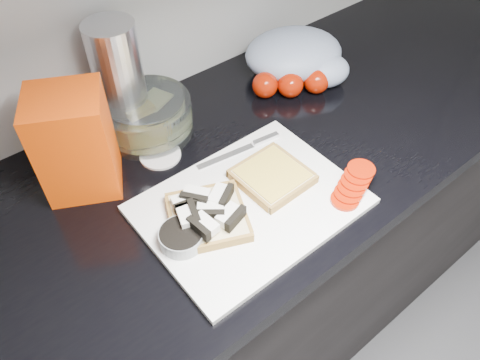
# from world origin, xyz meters

# --- Properties ---
(base_cabinet) EXTENTS (3.50, 0.60, 0.86)m
(base_cabinet) POSITION_xyz_m (0.00, 1.20, 0.43)
(base_cabinet) COLOR black
(base_cabinet) RESTS_ON ground
(countertop) EXTENTS (3.50, 0.64, 0.04)m
(countertop) POSITION_xyz_m (0.00, 1.20, 0.88)
(countertop) COLOR black
(countertop) RESTS_ON base_cabinet
(cutting_board) EXTENTS (0.40, 0.30, 0.01)m
(cutting_board) POSITION_xyz_m (-0.04, 1.07, 0.91)
(cutting_board) COLOR white
(cutting_board) RESTS_ON countertop
(bread_left) EXTENTS (0.19, 0.19, 0.04)m
(bread_left) POSITION_xyz_m (-0.12, 1.09, 0.93)
(bread_left) COLOR beige
(bread_left) RESTS_ON cutting_board
(bread_right) EXTENTS (0.14, 0.14, 0.02)m
(bread_right) POSITION_xyz_m (0.03, 1.09, 0.92)
(bread_right) COLOR beige
(bread_right) RESTS_ON cutting_board
(tomato_slices) EXTENTS (0.14, 0.09, 0.03)m
(tomato_slices) POSITION_xyz_m (0.14, 0.97, 0.93)
(tomato_slices) COLOR #9C1803
(tomato_slices) RESTS_ON cutting_board
(knife) EXTENTS (0.20, 0.04, 0.01)m
(knife) POSITION_xyz_m (0.06, 1.19, 0.91)
(knife) COLOR silver
(knife) RESTS_ON cutting_board
(seed_tub) EXTENTS (0.08, 0.08, 0.04)m
(seed_tub) POSITION_xyz_m (-0.19, 1.08, 0.92)
(seed_tub) COLOR #979B9C
(seed_tub) RESTS_ON countertop
(tub_lid) EXTENTS (0.11, 0.11, 0.01)m
(tub_lid) POSITION_xyz_m (-0.10, 1.30, 0.90)
(tub_lid) COLOR silver
(tub_lid) RESTS_ON countertop
(glass_bowl) EXTENTS (0.20, 0.20, 0.08)m
(glass_bowl) POSITION_xyz_m (-0.07, 1.38, 0.94)
(glass_bowl) COLOR silver
(glass_bowl) RESTS_ON countertop
(bread_bag) EXTENTS (0.18, 0.17, 0.21)m
(bread_bag) POSITION_xyz_m (-0.25, 1.33, 1.00)
(bread_bag) COLOR #EF4C03
(bread_bag) RESTS_ON countertop
(steel_canister) EXTENTS (0.10, 0.10, 0.25)m
(steel_canister) POSITION_xyz_m (-0.10, 1.43, 1.02)
(steel_canister) COLOR silver
(steel_canister) RESTS_ON countertop
(grocery_bag) EXTENTS (0.30, 0.29, 0.11)m
(grocery_bag) POSITION_xyz_m (0.34, 1.34, 0.95)
(grocery_bag) COLOR #98A0BB
(grocery_bag) RESTS_ON countertop
(whole_tomatoes) EXTENTS (0.17, 0.13, 0.06)m
(whole_tomatoes) POSITION_xyz_m (0.27, 1.29, 0.93)
(whole_tomatoes) COLOR #9C1803
(whole_tomatoes) RESTS_ON countertop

